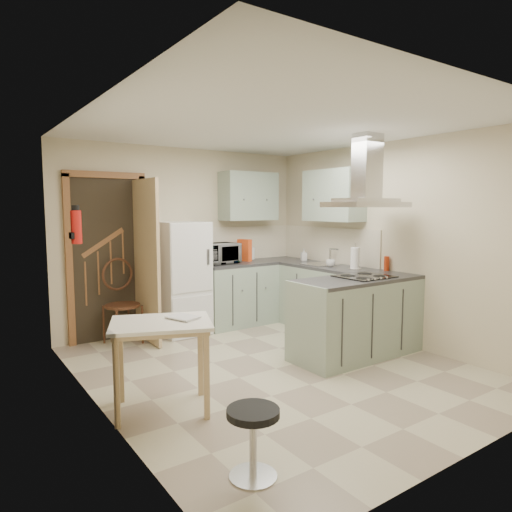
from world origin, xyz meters
TOP-DOWN VIEW (x-y plane):
  - floor at (0.00, 0.00)m, footprint 4.20×4.20m
  - ceiling at (0.00, 0.00)m, footprint 4.20×4.20m
  - back_wall at (0.00, 2.10)m, footprint 3.60×0.00m
  - left_wall at (-1.80, 0.00)m, footprint 0.00×4.20m
  - right_wall at (1.80, 0.00)m, footprint 0.00×4.20m
  - doorway at (-1.10, 2.07)m, footprint 1.10×0.12m
  - fridge at (-0.20, 1.80)m, footprint 0.60×0.60m
  - counter_back at (0.66, 1.80)m, footprint 1.08×0.60m
  - counter_right at (1.50, 1.12)m, footprint 0.60×1.95m
  - splashback at (0.96, 2.09)m, footprint 1.68×0.02m
  - wall_cabinet_back at (0.95, 1.93)m, footprint 0.85×0.35m
  - wall_cabinet_right at (1.62, 0.85)m, footprint 0.35×0.90m
  - peninsula at (1.02, -0.18)m, footprint 1.55×0.65m
  - hob at (1.12, -0.18)m, footprint 0.58×0.50m
  - extractor_hood at (1.12, -0.18)m, footprint 0.90×0.55m
  - sink at (1.50, 0.95)m, footprint 0.45×0.40m
  - fire_extinguisher at (-1.74, 0.90)m, footprint 0.10×0.10m
  - drop_leaf_table at (-1.38, -0.24)m, footprint 0.98×0.86m
  - bentwood_chair at (-1.02, 1.80)m, footprint 0.49×0.49m
  - stool at (-1.29, -1.46)m, footprint 0.44×0.44m
  - microwave at (0.39, 1.83)m, footprint 0.56×0.42m
  - kettle at (0.95, 1.90)m, footprint 0.19×0.19m
  - cereal_box at (0.86, 1.90)m, footprint 0.15×0.23m
  - soap_bottle at (1.61, 1.44)m, footprint 0.11×0.11m
  - paper_towel at (1.52, 0.34)m, footprint 0.14×0.14m
  - cup at (1.43, 0.68)m, footprint 0.14×0.14m
  - red_bottle at (1.75, 0.02)m, footprint 0.08×0.08m
  - book at (-1.27, -0.29)m, footprint 0.26×0.30m

SIDE VIEW (x-z plane):
  - floor at x=0.00m, z-range 0.00..0.00m
  - stool at x=-1.29m, z-range 0.00..0.45m
  - drop_leaf_table at x=-1.38m, z-range 0.00..0.76m
  - counter_back at x=0.66m, z-range 0.00..0.90m
  - counter_right at x=1.50m, z-range 0.00..0.90m
  - peninsula at x=1.02m, z-range 0.00..0.90m
  - bentwood_chair at x=-1.02m, z-range 0.00..0.96m
  - fridge at x=-0.20m, z-range 0.00..1.50m
  - book at x=-1.27m, z-range 0.76..0.87m
  - sink at x=1.50m, z-range 0.90..0.91m
  - hob at x=1.12m, z-range 0.90..0.91m
  - cup at x=1.43m, z-range 0.90..1.00m
  - soap_bottle at x=1.61m, z-range 0.90..1.08m
  - red_bottle at x=1.75m, z-range 0.90..1.08m
  - kettle at x=0.95m, z-range 0.90..1.12m
  - microwave at x=0.39m, z-range 0.90..1.19m
  - paper_towel at x=1.52m, z-range 0.90..1.19m
  - doorway at x=-1.10m, z-range 0.00..2.10m
  - cereal_box at x=0.86m, z-range 0.90..1.22m
  - splashback at x=0.96m, z-range 0.90..1.40m
  - back_wall at x=0.00m, z-range -0.55..3.05m
  - left_wall at x=-1.80m, z-range -0.85..3.35m
  - right_wall at x=1.80m, z-range -0.85..3.35m
  - fire_extinguisher at x=-1.74m, z-range 1.34..1.66m
  - extractor_hood at x=1.12m, z-range 1.67..1.77m
  - wall_cabinet_back at x=0.95m, z-range 1.50..2.20m
  - wall_cabinet_right at x=1.62m, z-range 1.50..2.20m
  - ceiling at x=0.00m, z-range 2.50..2.50m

